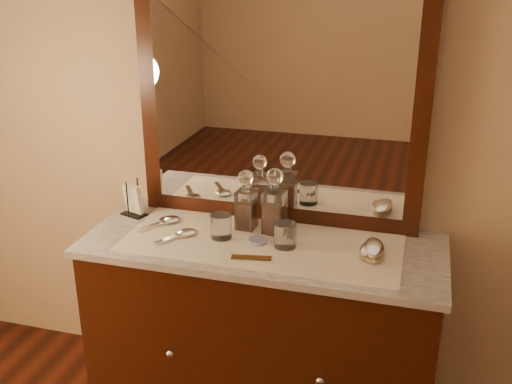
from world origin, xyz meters
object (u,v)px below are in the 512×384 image
at_px(dresser_cabinet, 262,334).
at_px(napkin_rack, 133,201).
at_px(brush_near, 374,250).
at_px(hand_mirror_inner, 182,234).
at_px(decanter_left, 246,206).
at_px(mirror_frame, 279,106).
at_px(decanter_right, 274,208).
at_px(hand_mirror_outer, 165,221).
at_px(brush_far, 369,250).
at_px(comb, 251,258).
at_px(pin_dish, 258,241).

relative_size(dresser_cabinet, napkin_rack, 8.53).
relative_size(brush_near, hand_mirror_inner, 0.96).
bearing_deg(decanter_left, mirror_frame, 55.55).
distance_m(decanter_right, hand_mirror_outer, 0.48).
height_order(dresser_cabinet, decanter_left, decanter_left).
relative_size(mirror_frame, hand_mirror_outer, 5.89).
xyz_separation_m(mirror_frame, hand_mirror_outer, (-0.45, -0.19, -0.49)).
relative_size(dresser_cabinet, brush_far, 8.82).
relative_size(napkin_rack, hand_mirror_outer, 0.81).
bearing_deg(mirror_frame, brush_far, -30.85).
bearing_deg(comb, mirror_frame, 79.75).
bearing_deg(comb, dresser_cabinet, 79.64).
relative_size(dresser_cabinet, decanter_left, 5.46).
xyz_separation_m(dresser_cabinet, brush_far, (0.42, -0.01, 0.46)).
distance_m(mirror_frame, pin_dish, 0.56).
xyz_separation_m(decanter_right, hand_mirror_outer, (-0.47, -0.04, -0.10)).
bearing_deg(decanter_right, napkin_rack, 178.86).
bearing_deg(napkin_rack, decanter_right, -1.14).
xyz_separation_m(dresser_cabinet, hand_mirror_outer, (-0.45, 0.05, 0.45)).
distance_m(mirror_frame, brush_near, 0.69).
bearing_deg(comb, decanter_right, 74.33).
bearing_deg(decanter_left, dresser_cabinet, -45.46).
bearing_deg(decanter_left, hand_mirror_inner, -147.05).
xyz_separation_m(decanter_right, brush_near, (0.42, -0.10, -0.08)).
height_order(mirror_frame, hand_mirror_outer, mirror_frame).
bearing_deg(decanter_right, comb, -95.48).
xyz_separation_m(dresser_cabinet, hand_mirror_inner, (-0.33, -0.05, 0.45)).
height_order(decanter_right, brush_far, decanter_right).
bearing_deg(decanter_left, napkin_rack, 179.67).
height_order(napkin_rack, hand_mirror_inner, napkin_rack).
xyz_separation_m(mirror_frame, comb, (-0.00, -0.41, -0.49)).
distance_m(pin_dish, napkin_rack, 0.62).
bearing_deg(pin_dish, hand_mirror_inner, -175.19).
height_order(dresser_cabinet, mirror_frame, mirror_frame).
height_order(dresser_cabinet, decanter_right, decanter_right).
height_order(comb, hand_mirror_inner, hand_mirror_inner).
bearing_deg(brush_far, hand_mirror_inner, -176.98).
relative_size(pin_dish, brush_far, 0.48).
bearing_deg(brush_near, hand_mirror_outer, 175.82).
bearing_deg(decanter_right, decanter_left, 175.42).
bearing_deg(dresser_cabinet, decanter_right, 75.30).
distance_m(napkin_rack, hand_mirror_inner, 0.33).
height_order(napkin_rack, brush_near, napkin_rack).
distance_m(decanter_left, hand_mirror_outer, 0.36).
xyz_separation_m(comb, decanter_right, (0.02, 0.25, 0.10)).
xyz_separation_m(decanter_right, brush_far, (0.40, -0.10, -0.09)).
height_order(mirror_frame, decanter_left, mirror_frame).
bearing_deg(decanter_right, mirror_frame, 98.78).
height_order(comb, decanter_right, decanter_right).
xyz_separation_m(dresser_cabinet, mirror_frame, (0.00, 0.25, 0.94)).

